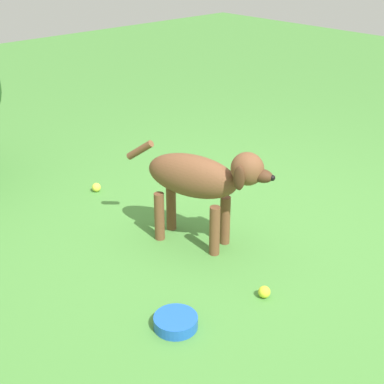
# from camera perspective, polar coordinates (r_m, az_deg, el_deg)

# --- Properties ---
(ground) EXTENTS (14.00, 14.00, 0.00)m
(ground) POSITION_cam_1_polar(r_m,az_deg,el_deg) (3.57, 4.87, -4.67)
(ground) COLOR #478438
(dog) EXTENTS (0.43, 0.93, 0.66)m
(dog) POSITION_cam_1_polar(r_m,az_deg,el_deg) (3.31, 0.87, 1.30)
(dog) COLOR brown
(dog) RESTS_ON ground
(tennis_ball_0) EXTENTS (0.07, 0.07, 0.07)m
(tennis_ball_0) POSITION_cam_1_polar(r_m,az_deg,el_deg) (4.21, -9.73, 0.47)
(tennis_ball_0) COLOR #D4DB40
(tennis_ball_0) RESTS_ON ground
(tennis_ball_1) EXTENTS (0.07, 0.07, 0.07)m
(tennis_ball_1) POSITION_cam_1_polar(r_m,az_deg,el_deg) (3.05, 7.38, -10.07)
(tennis_ball_1) COLOR #CDD82E
(tennis_ball_1) RESTS_ON ground
(water_bowl) EXTENTS (0.22, 0.22, 0.06)m
(water_bowl) POSITION_cam_1_polar(r_m,az_deg,el_deg) (2.83, -1.68, -13.10)
(water_bowl) COLOR blue
(water_bowl) RESTS_ON ground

